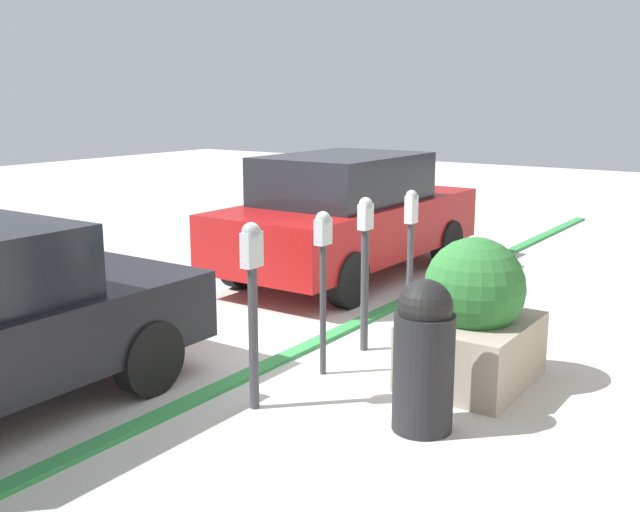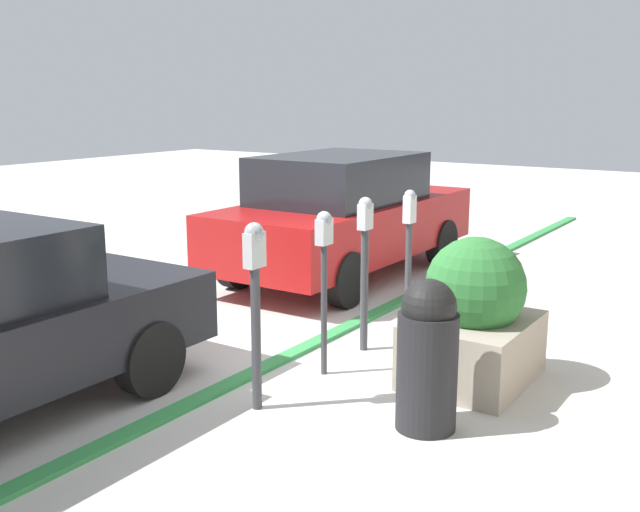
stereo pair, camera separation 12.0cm
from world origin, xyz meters
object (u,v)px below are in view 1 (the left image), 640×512
Objects in this scene: parking_meter_nearest at (252,287)px; parking_meter_middle at (365,255)px; parking_meter_second at (323,260)px; planter_box at (473,319)px; trash_bin at (424,355)px; parking_meter_fourth at (411,240)px; parked_car_middle at (348,215)px.

parking_meter_nearest is 1.68m from parking_meter_middle.
parking_meter_second is 0.98× the size of parking_meter_middle.
trash_bin is at bearing -176.03° from planter_box.
planter_box is at bearing -38.75° from parking_meter_nearest.
parking_meter_second is at bearing -179.53° from parking_meter_fourth.
parked_car_middle reaches higher than parking_meter_second.
planter_box is (-1.08, -1.18, -0.39)m from parking_meter_fourth.
parking_meter_nearest is 1.40m from trash_bin.
parking_meter_middle is (1.68, 0.00, -0.05)m from parking_meter_nearest.
planter_box is (-0.19, -1.19, -0.38)m from parking_meter_middle.
parking_meter_nearest is at bearing 179.65° from parking_meter_fourth.
parking_meter_fourth is 0.34× the size of parked_car_middle.
planter_box is at bearing -98.97° from parking_meter_middle.
parking_meter_fourth is 1.64m from planter_box.
parked_car_middle is at bearing 35.33° from parking_meter_middle.
parking_meter_nearest is 1.31× the size of trash_bin.
parking_meter_middle is at bearing -144.94° from parked_car_middle.
parking_meter_fourth is at bearing 30.17° from trash_bin.
parked_car_middle is at bearing 38.96° from trash_bin.
trash_bin is at bearing -112.34° from parking_meter_second.
parking_meter_middle is at bearing 0.04° from parking_meter_nearest.
parking_meter_middle is 1.31× the size of trash_bin.
parking_meter_nearest is 0.35× the size of parked_car_middle.
parking_meter_nearest is 2.57m from parking_meter_fourth.
parking_meter_fourth is at bearing -132.10° from parked_car_middle.
parking_meter_middle is at bearing 178.93° from parking_meter_fourth.
parking_meter_second is 1.28× the size of trash_bin.
parking_meter_fourth is at bearing -1.07° from parking_meter_middle.
parking_meter_second is (0.92, -0.03, 0.05)m from parking_meter_nearest.
parking_meter_fourth is at bearing 0.47° from parking_meter_second.
parking_meter_nearest reaches higher than trash_bin.
parking_meter_nearest is at bearing 141.25° from planter_box.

